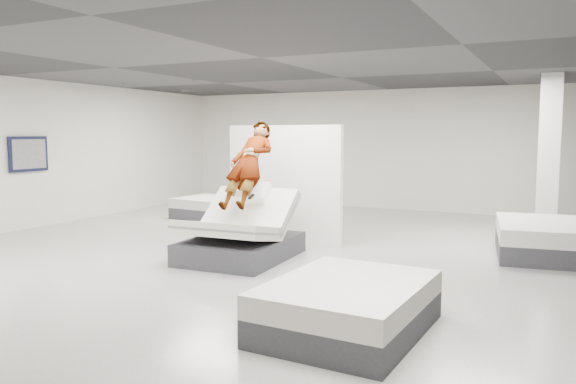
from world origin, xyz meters
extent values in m
plane|color=#ABA9A1|center=(0.00, 0.00, 0.00)|extent=(14.00, 14.00, 0.00)
plane|color=black|center=(0.00, 0.00, 3.20)|extent=(14.00, 14.00, 0.00)
cube|color=white|center=(0.00, 7.00, 1.60)|extent=(12.00, 0.04, 3.20)
cube|color=white|center=(-6.00, 0.00, 1.60)|extent=(0.04, 14.00, 3.20)
cube|color=#3C3C41|center=(-0.39, -0.03, 0.17)|extent=(1.56, 2.03, 0.34)
cube|color=white|center=(-0.40, 0.30, 0.73)|extent=(1.52, 0.98, 0.77)
cube|color=slate|center=(-0.40, 0.30, 0.73)|extent=(1.53, 0.88, 0.63)
cube|color=white|center=(-0.37, -0.49, 0.54)|extent=(1.52, 1.07, 0.39)
cube|color=slate|center=(-0.37, -0.49, 0.54)|extent=(1.54, 1.06, 0.21)
cube|color=white|center=(-0.41, 0.42, 1.05)|extent=(0.56, 0.42, 0.35)
imported|color=slate|center=(-0.40, 0.27, 1.26)|extent=(0.73, 1.64, 1.53)
cube|color=black|center=(-0.17, -0.07, 1.04)|extent=(0.06, 0.14, 0.08)
cube|color=white|center=(-0.43, 1.61, 1.09)|extent=(2.41, 0.31, 2.19)
cube|color=#3C3C41|center=(4.08, 2.39, 0.16)|extent=(1.82, 2.27, 0.31)
cube|color=white|center=(4.08, 2.39, 0.44)|extent=(1.82, 2.27, 0.26)
cube|color=#3C3C41|center=(2.34, -2.44, 0.14)|extent=(1.54, 1.99, 0.29)
cube|color=white|center=(2.34, -2.44, 0.41)|extent=(1.54, 1.99, 0.24)
cube|color=#3C3C41|center=(-3.18, 3.45, 0.13)|extent=(1.92, 1.51, 0.27)
cube|color=white|center=(-3.18, 3.45, 0.38)|extent=(1.92, 1.51, 0.22)
cube|color=silver|center=(4.00, 4.50, 1.60)|extent=(0.40, 0.40, 3.20)
cube|color=black|center=(-5.94, 0.50, 1.60)|extent=(0.05, 0.95, 0.75)
cube|color=#9A8567|center=(-5.91, 0.50, 1.60)|extent=(0.02, 0.82, 0.62)
camera|label=1|loc=(4.27, -7.75, 2.04)|focal=35.00mm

